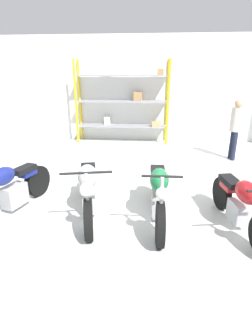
{
  "coord_description": "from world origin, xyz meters",
  "views": [
    {
      "loc": [
        0.4,
        -4.14,
        2.35
      ],
      "look_at": [
        0.0,
        0.4,
        0.7
      ],
      "focal_mm": 28.0,
      "sensor_mm": 36.0,
      "label": 1
    }
  ],
  "objects_px": {
    "motorcycle_green": "(158,193)",
    "person_browsing": "(236,125)",
    "shelving_rack": "(124,99)",
    "motorcycle_red": "(241,203)",
    "motorcycle_silver": "(88,189)",
    "motorcycle_blue": "(11,189)"
  },
  "relations": [
    {
      "from": "motorcycle_green",
      "to": "motorcycle_silver",
      "type": "bearing_deg",
      "value": -94.72
    },
    {
      "from": "motorcycle_blue",
      "to": "motorcycle_green",
      "type": "relative_size",
      "value": 0.94
    },
    {
      "from": "motorcycle_blue",
      "to": "motorcycle_silver",
      "type": "xyz_separation_m",
      "value": [
        1.39,
        0.01,
        0.06
      ]
    },
    {
      "from": "shelving_rack",
      "to": "motorcycle_green",
      "type": "relative_size",
      "value": 1.54
    },
    {
      "from": "shelving_rack",
      "to": "motorcycle_red",
      "type": "bearing_deg",
      "value": -66.73
    },
    {
      "from": "shelving_rack",
      "to": "motorcycle_blue",
      "type": "height_order",
      "value": "shelving_rack"
    },
    {
      "from": "motorcycle_green",
      "to": "motorcycle_red",
      "type": "xyz_separation_m",
      "value": [
        1.28,
        -0.18,
        -0.03
      ]
    },
    {
      "from": "shelving_rack",
      "to": "motorcycle_red",
      "type": "xyz_separation_m",
      "value": [
        2.38,
        -5.54,
        -1.05
      ]
    },
    {
      "from": "shelving_rack",
      "to": "motorcycle_green",
      "type": "xyz_separation_m",
      "value": [
        1.1,
        -5.37,
        -1.02
      ]
    },
    {
      "from": "motorcycle_silver",
      "to": "motorcycle_green",
      "type": "height_order",
      "value": "motorcycle_green"
    },
    {
      "from": "shelving_rack",
      "to": "motorcycle_blue",
      "type": "distance_m",
      "value": 5.61
    },
    {
      "from": "motorcycle_silver",
      "to": "motorcycle_green",
      "type": "relative_size",
      "value": 1.02
    },
    {
      "from": "motorcycle_silver",
      "to": "person_browsing",
      "type": "distance_m",
      "value": 4.9
    },
    {
      "from": "shelving_rack",
      "to": "person_browsing",
      "type": "bearing_deg",
      "value": -28.6
    },
    {
      "from": "motorcycle_green",
      "to": "person_browsing",
      "type": "xyz_separation_m",
      "value": [
        2.22,
        3.55,
        0.51
      ]
    },
    {
      "from": "motorcycle_silver",
      "to": "motorcycle_red",
      "type": "relative_size",
      "value": 1.11
    },
    {
      "from": "shelving_rack",
      "to": "person_browsing",
      "type": "height_order",
      "value": "shelving_rack"
    },
    {
      "from": "motorcycle_blue",
      "to": "motorcycle_silver",
      "type": "bearing_deg",
      "value": 106.41
    },
    {
      "from": "motorcycle_red",
      "to": "person_browsing",
      "type": "distance_m",
      "value": 3.88
    },
    {
      "from": "motorcycle_blue",
      "to": "person_browsing",
      "type": "xyz_separation_m",
      "value": [
        4.81,
        3.49,
        0.58
      ]
    },
    {
      "from": "motorcycle_silver",
      "to": "person_browsing",
      "type": "bearing_deg",
      "value": 123.28
    },
    {
      "from": "motorcycle_green",
      "to": "motorcycle_red",
      "type": "height_order",
      "value": "motorcycle_green"
    }
  ]
}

